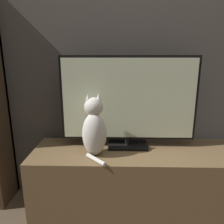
# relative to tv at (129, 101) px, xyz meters

# --- Properties ---
(wall_back) EXTENTS (4.80, 0.05, 2.60)m
(wall_back) POSITION_rel_tv_xyz_m (0.05, 0.20, 0.45)
(wall_back) COLOR #47423D
(wall_back) RESTS_ON ground_plane
(tv_stand) EXTENTS (1.49, 0.48, 0.50)m
(tv_stand) POSITION_rel_tv_xyz_m (0.05, -0.08, -0.60)
(tv_stand) COLOR brown
(tv_stand) RESTS_ON ground_plane
(tv) EXTENTS (0.99, 0.18, 0.68)m
(tv) POSITION_rel_tv_xyz_m (0.00, 0.00, 0.00)
(tv) COLOR black
(tv) RESTS_ON tv_stand
(cat) EXTENTS (0.19, 0.28, 0.43)m
(cat) POSITION_rel_tv_xyz_m (-0.24, -0.14, -0.16)
(cat) COLOR silver
(cat) RESTS_ON tv_stand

